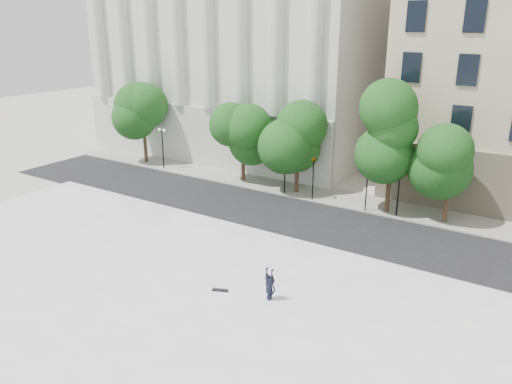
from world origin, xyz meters
TOP-DOWN VIEW (x-y plane):
  - ground at (0.00, 0.00)m, footprint 160.00×160.00m
  - plaza at (0.00, 3.00)m, footprint 44.00×22.00m
  - street at (0.00, 18.00)m, footprint 60.00×8.00m
  - far_sidewalk at (0.00, 24.00)m, footprint 60.00×4.00m
  - building_west at (-17.00, 38.57)m, footprint 31.50×27.65m
  - traffic_light_west at (-2.01, 22.30)m, footprint 0.83×1.71m
  - traffic_light_east at (2.54, 22.30)m, footprint 0.48×1.63m
  - person_lying at (3.49, 6.60)m, footprint 0.72×1.79m
  - skateboard at (0.83, 5.92)m, footprint 0.86×0.51m
  - street_trees at (-2.42, 23.43)m, footprint 47.70×4.93m
  - lamp_posts at (0.11, 22.60)m, footprint 38.66×0.28m

SIDE VIEW (x-z plane):
  - ground at x=0.00m, z-range 0.00..0.00m
  - street at x=0.00m, z-range 0.00..0.02m
  - far_sidewalk at x=0.00m, z-range 0.00..0.12m
  - plaza at x=0.00m, z-range 0.00..0.45m
  - skateboard at x=0.83m, z-range 0.45..0.54m
  - person_lying at x=3.49m, z-range 0.45..0.93m
  - lamp_posts at x=0.11m, z-range 0.70..5.24m
  - traffic_light_east at x=2.54m, z-range 1.56..5.71m
  - traffic_light_west at x=-2.01m, z-range 1.58..5.76m
  - street_trees at x=-2.42m, z-range 1.19..9.08m
  - building_west at x=-17.00m, z-range 0.09..25.69m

